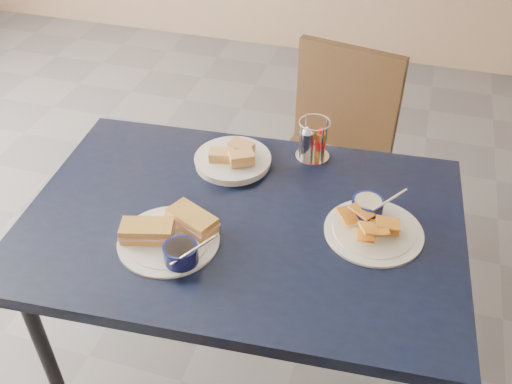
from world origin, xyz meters
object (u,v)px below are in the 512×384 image
(sandwich_plate, at_px, (172,236))
(bread_basket, at_px, (233,159))
(dining_table, at_px, (242,234))
(chair_far, at_px, (330,144))
(plantain_plate, at_px, (371,223))
(condiment_caddy, at_px, (312,142))

(sandwich_plate, height_order, bread_basket, sandwich_plate)
(dining_table, distance_m, chair_far, 0.81)
(dining_table, xyz_separation_m, bread_basket, (-0.10, 0.24, 0.08))
(chair_far, distance_m, plantain_plate, 0.79)
(plantain_plate, bearing_deg, dining_table, -170.13)
(sandwich_plate, xyz_separation_m, plantain_plate, (0.51, 0.21, -0.00))
(chair_far, bearing_deg, sandwich_plate, -106.58)
(dining_table, relative_size, chair_far, 1.44)
(dining_table, height_order, bread_basket, bread_basket)
(plantain_plate, bearing_deg, bread_basket, 159.05)
(dining_table, height_order, sandwich_plate, sandwich_plate)
(dining_table, xyz_separation_m, condiment_caddy, (0.12, 0.35, 0.12))
(condiment_caddy, bearing_deg, plantain_plate, -51.19)
(bread_basket, distance_m, condiment_caddy, 0.26)
(chair_far, bearing_deg, plantain_plate, -72.19)
(chair_far, xyz_separation_m, bread_basket, (-0.23, -0.54, 0.25))
(bread_basket, relative_size, condiment_caddy, 1.77)
(chair_far, height_order, plantain_plate, chair_far)
(sandwich_plate, height_order, plantain_plate, same)
(plantain_plate, height_order, condiment_caddy, condiment_caddy)
(chair_far, xyz_separation_m, sandwich_plate, (-0.28, -0.93, 0.26))
(sandwich_plate, bearing_deg, condiment_caddy, 61.21)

